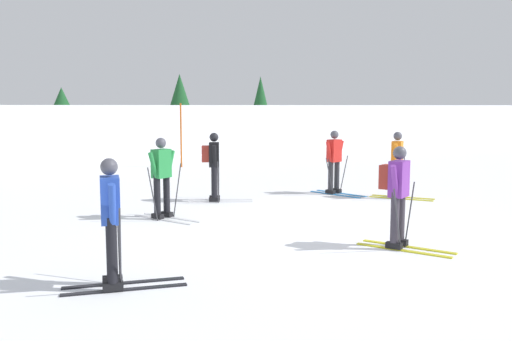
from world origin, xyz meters
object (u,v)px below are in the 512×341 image
(skier_purple, at_px, (397,192))
(skier_blue, at_px, (111,219))
(skier_orange, at_px, (397,163))
(skier_green, at_px, (162,175))
(conifer_far_right, at_px, (260,106))
(conifer_far_left, at_px, (62,113))
(conifer_far_centre, at_px, (180,107))
(skier_black, at_px, (213,163))
(skier_red, at_px, (334,160))
(trail_marker_pole, at_px, (181,135))

(skier_purple, xyz_separation_m, skier_blue, (-4.67, 0.50, -0.04))
(skier_purple, xyz_separation_m, skier_orange, (3.77, 3.57, -0.04))
(skier_green, relative_size, conifer_far_right, 0.42)
(skier_orange, height_order, conifer_far_right, conifer_far_right)
(skier_purple, relative_size, conifer_far_left, 0.53)
(skier_purple, distance_m, conifer_far_centre, 21.26)
(skier_black, relative_size, conifer_far_right, 0.42)
(skier_red, height_order, conifer_far_right, conifer_far_right)
(skier_green, bearing_deg, skier_blue, -120.79)
(conifer_far_left, bearing_deg, skier_red, -76.15)
(skier_orange, bearing_deg, skier_green, 172.71)
(skier_black, bearing_deg, skier_purple, -85.21)
(skier_black, bearing_deg, conifer_far_right, 53.94)
(skier_purple, bearing_deg, conifer_far_right, 62.69)
(conifer_far_centre, bearing_deg, skier_green, -115.67)
(skier_orange, relative_size, skier_blue, 1.00)
(skier_purple, height_order, conifer_far_left, conifer_far_left)
(skier_black, xyz_separation_m, conifer_far_left, (-0.34, 14.13, 1.09))
(skier_green, bearing_deg, trail_marker_pole, 63.14)
(skier_black, distance_m, conifer_far_right, 19.84)
(trail_marker_pole, bearing_deg, conifer_far_left, 113.46)
(skier_orange, xyz_separation_m, skier_blue, (-8.43, -3.07, 0.00))
(skier_green, bearing_deg, conifer_far_left, 84.24)
(skier_blue, bearing_deg, skier_orange, 19.98)
(skier_orange, bearing_deg, trail_marker_pole, 100.07)
(skier_black, distance_m, conifer_far_left, 14.18)
(skier_green, bearing_deg, conifer_far_centre, 64.33)
(conifer_far_left, relative_size, conifer_far_right, 0.78)
(skier_red, bearing_deg, skier_orange, -56.16)
(skier_orange, distance_m, conifer_far_left, 16.88)
(skier_purple, height_order, trail_marker_pole, trail_marker_pole)
(skier_black, relative_size, skier_green, 1.00)
(skier_red, distance_m, conifer_far_centre, 15.84)
(conifer_far_centre, bearing_deg, conifer_far_right, 10.98)
(skier_red, relative_size, skier_green, 1.00)
(skier_green, distance_m, conifer_far_centre, 17.99)
(skier_red, distance_m, trail_marker_pole, 8.21)
(skier_red, relative_size, conifer_far_centre, 0.42)
(skier_blue, bearing_deg, trail_marker_pole, 61.91)
(skier_black, relative_size, trail_marker_pole, 0.69)
(trail_marker_pole, xyz_separation_m, conifer_far_centre, (3.33, 7.40, 1.07))
(skier_red, bearing_deg, skier_black, 168.22)
(skier_red, relative_size, skier_black, 1.00)
(skier_orange, relative_size, conifer_far_centre, 0.42)
(conifer_far_left, distance_m, conifer_far_right, 12.14)
(skier_red, xyz_separation_m, trail_marker_pole, (-0.77, 8.17, 0.32))
(skier_red, height_order, skier_purple, same)
(trail_marker_pole, bearing_deg, skier_purple, -98.96)
(conifer_far_centre, bearing_deg, skier_orange, -95.50)
(skier_red, height_order, skier_black, same)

